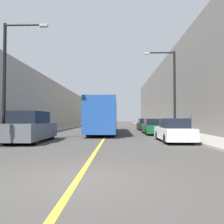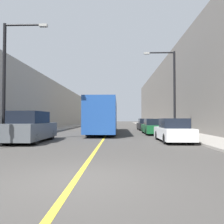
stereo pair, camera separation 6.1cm
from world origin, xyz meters
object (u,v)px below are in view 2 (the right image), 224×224
Objects in this scene: street_lamp_right at (172,86)px; parked_suv_left at (31,128)px; car_right_near at (173,131)px; car_right_far at (145,125)px; car_right_mid at (154,127)px; street_lamp_left at (8,73)px; bus at (104,116)px.

parked_suv_left is at bearing -152.18° from street_lamp_right.
car_right_near is 0.92× the size of car_right_far.
street_lamp_left is (-10.24, -7.63, 3.68)m from car_right_mid.
bus is 7.59m from car_right_far.
parked_suv_left is 0.68× the size of street_lamp_right.
parked_suv_left is 1.17× the size of car_right_near.
bus is 9.68m from car_right_near.
car_right_far is (9.12, 14.19, -0.23)m from parked_suv_left.
car_right_near is (5.02, -8.21, -1.07)m from bus.
car_right_mid is 4.24m from street_lamp_right.
parked_suv_left is 1.05× the size of car_right_mid.
car_right_near is at bearing -58.53° from bus.
car_right_near is 13.84m from car_right_far.
bus is at bearing 59.33° from street_lamp_left.
parked_suv_left is 12.19m from street_lamp_right.
car_right_mid is at bearing 91.49° from car_right_near.
parked_suv_left is 3.70m from street_lamp_left.
car_right_near is at bearing -88.51° from car_right_mid.
bus is at bearing 64.11° from parked_suv_left.
parked_suv_left reaches higher than car_right_mid.
street_lamp_right reaches higher than bus.
car_right_near reaches higher than car_right_far.
parked_suv_left is 1.07× the size of car_right_far.
street_lamp_right is at bearing 77.18° from car_right_near.
bus is 9.55m from parked_suv_left.
street_lamp_right is (10.34, 5.46, 3.44)m from parked_suv_left.
car_right_near is at bearing 4.79° from street_lamp_left.
street_lamp_left is at bearing -143.31° from car_right_mid.
car_right_near is 6.76m from car_right_mid.
car_right_near is 6.39m from street_lamp_right.
car_right_far reaches higher than car_right_mid.
parked_suv_left is at bearing -115.89° from bus.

